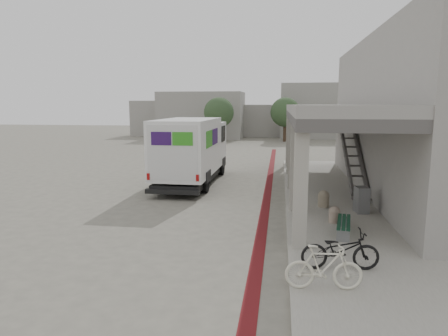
# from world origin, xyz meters

# --- Properties ---
(ground) EXTENTS (120.00, 120.00, 0.00)m
(ground) POSITION_xyz_m (0.00, 0.00, 0.00)
(ground) COLOR #656156
(ground) RESTS_ON ground
(bike_lane_stripe) EXTENTS (0.35, 40.00, 0.01)m
(bike_lane_stripe) POSITION_xyz_m (1.00, 2.00, 0.01)
(bike_lane_stripe) COLOR #5D1216
(bike_lane_stripe) RESTS_ON ground
(sidewalk) EXTENTS (4.40, 28.00, 0.12)m
(sidewalk) POSITION_xyz_m (4.00, 0.00, 0.06)
(sidewalk) COLOR gray
(sidewalk) RESTS_ON ground
(transit_building) EXTENTS (7.60, 17.00, 7.00)m
(transit_building) POSITION_xyz_m (6.83, 4.50, 3.40)
(transit_building) COLOR gray
(transit_building) RESTS_ON ground
(distant_backdrop) EXTENTS (28.00, 10.00, 6.50)m
(distant_backdrop) POSITION_xyz_m (-2.84, 35.89, 2.70)
(distant_backdrop) COLOR gray
(distant_backdrop) RESTS_ON ground
(tree_left) EXTENTS (3.20, 3.20, 4.80)m
(tree_left) POSITION_xyz_m (-5.00, 28.00, 3.18)
(tree_left) COLOR #38281C
(tree_left) RESTS_ON ground
(tree_mid) EXTENTS (3.20, 3.20, 4.80)m
(tree_mid) POSITION_xyz_m (2.00, 30.00, 3.18)
(tree_mid) COLOR #38281C
(tree_mid) RESTS_ON ground
(tree_right) EXTENTS (3.20, 3.20, 4.80)m
(tree_right) POSITION_xyz_m (10.00, 29.00, 3.18)
(tree_right) COLOR #38281C
(tree_right) RESTS_ON ground
(fedex_truck) EXTENTS (2.56, 7.86, 3.34)m
(fedex_truck) POSITION_xyz_m (-2.93, 5.57, 1.78)
(fedex_truck) COLOR black
(fedex_truck) RESTS_ON ground
(bench) EXTENTS (0.66, 1.77, 0.41)m
(bench) POSITION_xyz_m (3.50, -2.17, 0.41)
(bench) COLOR gray
(bench) RESTS_ON sidewalk
(bollard_near) EXTENTS (0.37, 0.37, 0.56)m
(bollard_near) POSITION_xyz_m (3.38, -0.96, 0.40)
(bollard_near) COLOR gray
(bollard_near) RESTS_ON sidewalk
(bollard_far) EXTENTS (0.43, 0.43, 0.64)m
(bollard_far) POSITION_xyz_m (3.24, 1.14, 0.44)
(bollard_far) COLOR gray
(bollard_far) RESTS_ON sidewalk
(utility_cabinet) EXTENTS (0.51, 0.63, 0.95)m
(utility_cabinet) POSITION_xyz_m (4.52, 0.48, 0.59)
(utility_cabinet) COLOR slate
(utility_cabinet) RESTS_ON sidewalk
(bicycle_black) EXTENTS (1.91, 0.81, 0.97)m
(bicycle_black) POSITION_xyz_m (3.00, -4.90, 0.61)
(bicycle_black) COLOR black
(bicycle_black) RESTS_ON sidewalk
(bicycle_cream) EXTENTS (1.68, 0.58, 0.99)m
(bicycle_cream) POSITION_xyz_m (2.50, -6.05, 0.62)
(bicycle_cream) COLOR silver
(bicycle_cream) RESTS_ON sidewalk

